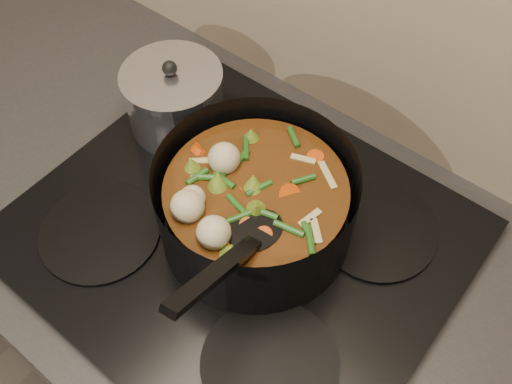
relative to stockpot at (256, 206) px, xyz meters
The scene contains 4 objects.
counter 0.54m from the stockpot, 135.75° to the right, with size 2.64×0.64×0.91m.
stovetop 0.08m from the stockpot, 135.75° to the right, with size 0.62×0.54×0.03m.
stockpot is the anchor object (origin of this frame).
saucepan 0.26m from the stockpot, 160.00° to the left, with size 0.16×0.16×0.13m.
Camera 1 is at (0.30, 1.59, 1.65)m, focal length 40.00 mm.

